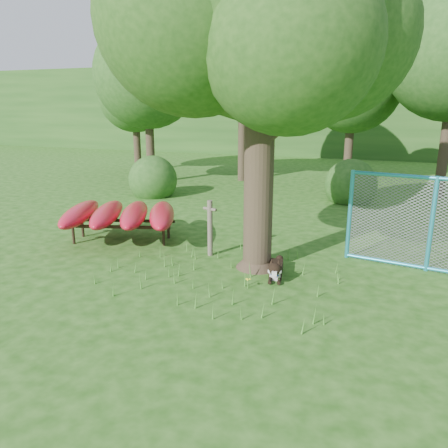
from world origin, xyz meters
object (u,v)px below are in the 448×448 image
(oak_tree, at_px, (260,12))
(kayak_rack, at_px, (121,214))
(fence_section, at_px, (432,225))
(husky_dog, at_px, (276,269))

(oak_tree, bearing_deg, kayak_rack, 171.30)
(oak_tree, distance_m, kayak_rack, 5.61)
(oak_tree, height_order, fence_section, oak_tree)
(husky_dog, bearing_deg, oak_tree, 131.07)
(oak_tree, height_order, husky_dog, oak_tree)
(kayak_rack, height_order, fence_section, fence_section)
(kayak_rack, bearing_deg, fence_section, -13.11)
(oak_tree, bearing_deg, husky_dog, -38.49)
(oak_tree, xyz_separation_m, kayak_rack, (-3.63, 0.56, -4.24))
(oak_tree, distance_m, husky_dog, 4.81)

